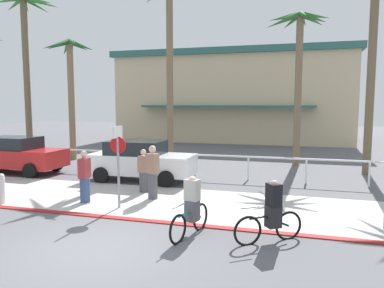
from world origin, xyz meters
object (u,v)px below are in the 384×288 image
object	(u,v)px
palm_tree_2	(70,68)
pedestrian_0	(85,179)
palm_tree_5	(373,24)
pedestrian_2	(144,173)
pedestrian_1	(153,174)
stop_sign_bike_lane	(118,155)
palm_tree_4	(299,47)
bollard_0	(2,188)
cyclist_teal_0	(191,208)
car_red_0	(17,154)
cyclist_black_1	(272,213)
car_white_1	(141,160)
palm_tree_3	(169,35)
palm_tree_1	(25,35)

from	to	relation	value
palm_tree_2	pedestrian_0	world-z (taller)	palm_tree_2
palm_tree_5	pedestrian_2	world-z (taller)	palm_tree_5
pedestrian_1	stop_sign_bike_lane	bearing A→B (deg)	-114.04
palm_tree_4	bollard_0	bearing A→B (deg)	-130.68
palm_tree_4	pedestrian_2	distance (m)	10.79
stop_sign_bike_lane	cyclist_teal_0	distance (m)	3.40
car_red_0	cyclist_black_1	bearing A→B (deg)	-24.79
car_white_1	pedestrian_0	bearing A→B (deg)	-94.93
pedestrian_2	cyclist_black_1	bearing A→B (deg)	-37.25
pedestrian_1	bollard_0	bearing A→B (deg)	-156.68
palm_tree_3	palm_tree_5	world-z (taller)	palm_tree_3
bollard_0	palm_tree_4	distance (m)	14.92
pedestrian_1	pedestrian_2	bearing A→B (deg)	130.10
car_white_1	pedestrian_0	size ratio (longest dim) A/B	2.56
palm_tree_4	palm_tree_2	bearing A→B (deg)	-173.09
cyclist_teal_0	pedestrian_2	distance (m)	4.77
cyclist_teal_0	palm_tree_5	bearing A→B (deg)	60.74
palm_tree_3	cyclist_teal_0	size ratio (longest dim) A/B	5.32
pedestrian_2	stop_sign_bike_lane	bearing A→B (deg)	-87.30
cyclist_teal_0	pedestrian_2	size ratio (longest dim) A/B	1.12
palm_tree_5	pedestrian_2	distance (m)	11.91
car_white_1	cyclist_teal_0	bearing A→B (deg)	-55.62
palm_tree_2	car_white_1	size ratio (longest dim) A/B	1.56
cyclist_black_1	car_white_1	bearing A→B (deg)	136.22
stop_sign_bike_lane	car_white_1	bearing A→B (deg)	104.73
cyclist_teal_0	pedestrian_2	bearing A→B (deg)	127.62
palm_tree_1	cyclist_black_1	world-z (taller)	palm_tree_1
palm_tree_4	car_white_1	world-z (taller)	palm_tree_4
bollard_0	cyclist_teal_0	distance (m)	6.77
palm_tree_1	palm_tree_3	world-z (taller)	palm_tree_3
palm_tree_1	palm_tree_4	bearing A→B (deg)	7.60
cyclist_black_1	pedestrian_0	distance (m)	6.39
stop_sign_bike_lane	pedestrian_0	world-z (taller)	stop_sign_bike_lane
palm_tree_1	pedestrian_1	bearing A→B (deg)	-32.46
bollard_0	pedestrian_1	xyz separation A→B (m)	(4.46, 1.92, 0.35)
palm_tree_1	palm_tree_3	size ratio (longest dim) A/B	0.98
car_red_0	cyclist_teal_0	world-z (taller)	car_red_0
palm_tree_1	pedestrian_1	world-z (taller)	palm_tree_1
stop_sign_bike_lane	palm_tree_2	xyz separation A→B (m)	(-7.25, 8.39, 3.58)
cyclist_teal_0	palm_tree_3	bearing A→B (deg)	112.12
palm_tree_2	pedestrian_0	distance (m)	10.96
car_white_1	cyclist_black_1	bearing A→B (deg)	-43.78
palm_tree_3	palm_tree_5	bearing A→B (deg)	-3.84
pedestrian_0	pedestrian_2	xyz separation A→B (m)	(1.27, 1.85, -0.07)
palm_tree_3	pedestrian_0	world-z (taller)	palm_tree_3
palm_tree_3	cyclist_black_1	distance (m)	13.51
bollard_0	car_white_1	distance (m)	5.42
bollard_0	palm_tree_5	size ratio (longest dim) A/B	0.11
cyclist_teal_0	pedestrian_1	distance (m)	3.71
palm_tree_2	car_white_1	world-z (taller)	palm_tree_2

